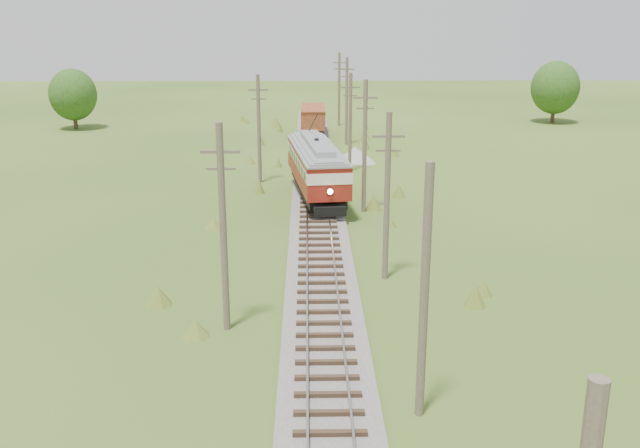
{
  "coord_description": "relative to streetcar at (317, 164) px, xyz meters",
  "views": [
    {
      "loc": [
        -0.69,
        -16.44,
        13.18
      ],
      "look_at": [
        0.0,
        20.83,
        2.12
      ],
      "focal_mm": 40.0,
      "sensor_mm": 36.0,
      "label": 1
    }
  ],
  "objects": [
    {
      "name": "gravel_pile",
      "position": [
        3.91,
        14.36,
        -2.1
      ],
      "size": [
        3.61,
        3.83,
        1.31
      ],
      "color": "gray",
      "rests_on": "ground"
    },
    {
      "name": "streetcar",
      "position": [
        0.0,
        0.0,
        0.0
      ],
      "size": [
        4.51,
        12.98,
        5.88
      ],
      "rotation": [
        0.0,
        0.0,
        0.12
      ],
      "color": "black",
      "rests_on": "ground"
    },
    {
      "name": "railbed_main",
      "position": [
        -0.0,
        -0.01,
        -2.52
      ],
      "size": [
        3.6,
        96.0,
        0.57
      ],
      "color": "#605B54",
      "rests_on": "ground"
    },
    {
      "name": "utility_pole_r_6",
      "position": [
        3.2,
        35.99,
        1.76
      ],
      "size": [
        1.6,
        0.3,
        8.7
      ],
      "color": "brown",
      "rests_on": "ground"
    },
    {
      "name": "tree_mid_b",
      "position": [
        30.0,
        37.99,
        1.62
      ],
      "size": [
        5.88,
        5.88,
        7.57
      ],
      "color": "#38281C",
      "rests_on": "ground"
    },
    {
      "name": "utility_pole_r_1",
      "position": [
        3.1,
        -29.01,
        1.69
      ],
      "size": [
        0.3,
        0.3,
        8.8
      ],
      "color": "brown",
      "rests_on": "ground"
    },
    {
      "name": "utility_pole_r_5",
      "position": [
        3.4,
        22.99,
        1.86
      ],
      "size": [
        1.6,
        0.3,
        8.9
      ],
      "color": "brown",
      "rests_on": "ground"
    },
    {
      "name": "gondola",
      "position": [
        -0.0,
        28.59,
        -0.72
      ],
      "size": [
        2.64,
        7.98,
        2.64
      ],
      "rotation": [
        0.0,
        0.0,
        -0.01
      ],
      "color": "black",
      "rests_on": "ground"
    },
    {
      "name": "utility_pole_l_a",
      "position": [
        -4.2,
        -22.01,
        1.91
      ],
      "size": [
        1.6,
        0.3,
        9.0
      ],
      "color": "brown",
      "rests_on": "ground"
    },
    {
      "name": "tree_mid_a",
      "position": [
        -28.0,
        33.99,
        1.31
      ],
      "size": [
        5.46,
        5.46,
        7.03
      ],
      "color": "#38281C",
      "rests_on": "ground"
    },
    {
      "name": "utility_pole_r_4",
      "position": [
        3.0,
        9.99,
        1.61
      ],
      "size": [
        1.6,
        0.3,
        8.4
      ],
      "color": "brown",
      "rests_on": "ground"
    },
    {
      "name": "utility_pole_l_b",
      "position": [
        -4.5,
        5.99,
        1.71
      ],
      "size": [
        1.6,
        0.3,
        8.6
      ],
      "color": "brown",
      "rests_on": "ground"
    },
    {
      "name": "utility_pole_r_2",
      "position": [
        3.3,
        -16.01,
        1.71
      ],
      "size": [
        1.6,
        0.3,
        8.6
      ],
      "color": "brown",
      "rests_on": "ground"
    },
    {
      "name": "utility_pole_r_3",
      "position": [
        3.2,
        -3.01,
        1.91
      ],
      "size": [
        1.6,
        0.3,
        9.0
      ],
      "color": "brown",
      "rests_on": "ground"
    }
  ]
}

